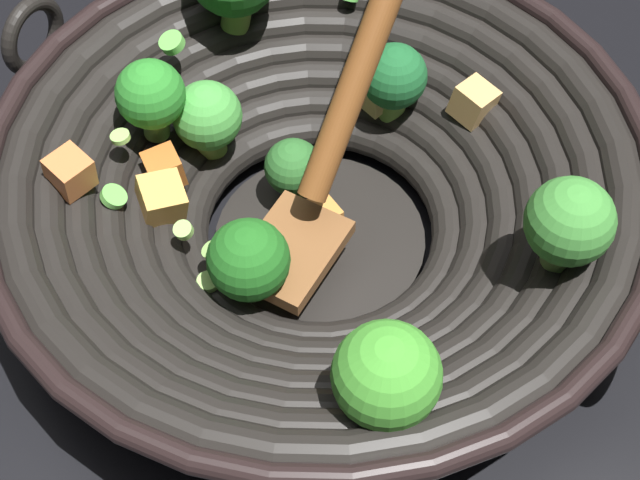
{
  "coord_description": "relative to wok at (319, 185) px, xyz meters",
  "views": [
    {
      "loc": [
        -0.31,
        -0.18,
        0.51
      ],
      "look_at": [
        -0.01,
        -0.01,
        0.03
      ],
      "focal_mm": 53.95,
      "sensor_mm": 36.0,
      "label": 1
    }
  ],
  "objects": [
    {
      "name": "wok",
      "position": [
        0.0,
        0.0,
        0.0
      ],
      "size": [
        0.4,
        0.43,
        0.25
      ],
      "color": "black",
      "rests_on": "ground"
    },
    {
      "name": "ground_plane",
      "position": [
        -0.0,
        -0.0,
        -0.06
      ],
      "size": [
        4.0,
        4.0,
        0.0
      ],
      "primitive_type": "plane",
      "color": "black"
    }
  ]
}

